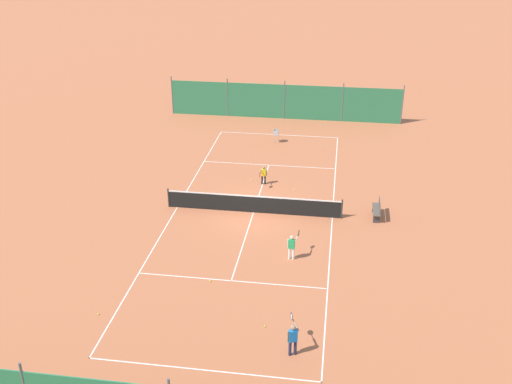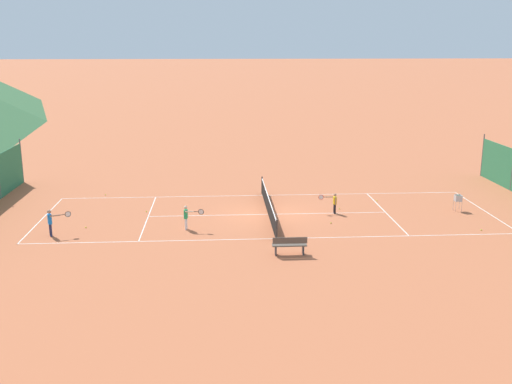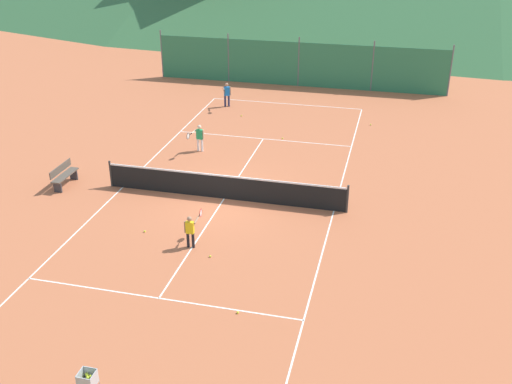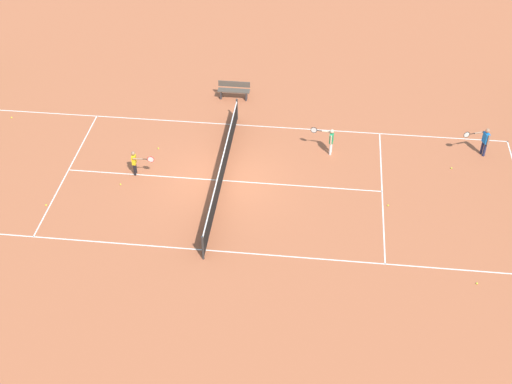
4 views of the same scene
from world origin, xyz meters
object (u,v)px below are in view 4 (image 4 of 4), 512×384
Objects in this scene: tennis_ball_far_corner at (451,168)px; tennis_ball_service_box at (120,184)px; player_far_baseline at (484,140)px; tennis_ball_by_net_right at (46,205)px; player_far_service at (135,161)px; tennis_ball_mid_court at (158,148)px; tennis_net at (222,171)px; player_near_baseline at (330,139)px; tennis_ball_near_corner at (388,205)px; tennis_ball_alley_left at (477,283)px; courtside_bench at (234,90)px; tennis_ball_alley_right at (12,117)px.

tennis_ball_far_corner and tennis_ball_service_box have the same top height.
tennis_ball_by_net_right is at bearing -72.77° from player_far_baseline.
player_far_service is 2.00m from tennis_ball_mid_court.
tennis_ball_by_net_right is at bearing -70.41° from tennis_net.
player_far_service is (-0.04, -3.53, 0.15)m from tennis_net.
tennis_net reaches higher than tennis_ball_mid_court.
tennis_net is at bearing -60.55° from player_near_baseline.
player_near_baseline is at bearing -144.08° from tennis_ball_near_corner.
player_near_baseline is 6.43m from player_far_baseline.
tennis_ball_far_corner is at bearing 104.72° from tennis_ball_by_net_right.
tennis_net is at bearing 58.38° from tennis_ball_mid_court.
tennis_ball_mid_court is (0.51, -7.28, -0.67)m from player_near_baseline.
tennis_net reaches higher than tennis_ball_by_net_right.
tennis_ball_far_corner is (1.17, -1.35, -0.72)m from player_far_baseline.
tennis_ball_near_corner is at bearing 89.25° from tennis_ball_service_box.
tennis_net is at bearing 100.43° from tennis_ball_service_box.
tennis_ball_mid_court is 1.00× the size of tennis_ball_far_corner.
player_far_baseline is (-2.96, 14.16, 0.10)m from player_far_service.
tennis_ball_near_corner is at bearing 35.92° from player_near_baseline.
tennis_ball_far_corner is (0.04, 12.33, 0.00)m from tennis_ball_mid_court.
player_near_baseline reaches higher than tennis_ball_near_corner.
tennis_ball_alley_left is (4.73, 9.48, -0.47)m from tennis_net.
player_far_service is at bearing -26.51° from courtside_bench.
player_near_baseline is 18.28× the size of tennis_ball_far_corner.
tennis_ball_by_net_right is at bearing -39.72° from tennis_ball_mid_court.
tennis_net is at bearing -97.58° from tennis_ball_near_corner.
tennis_ball_alley_left is (6.56, 0.20, 0.00)m from tennis_ball_far_corner.
tennis_ball_mid_court and tennis_ball_service_box have the same top height.
tennis_ball_far_corner is at bearing 85.07° from tennis_ball_alley_right.
courtside_bench is at bearing 152.86° from tennis_ball_service_box.
player_near_baseline is 11.77m from tennis_ball_by_net_right.
tennis_ball_far_corner is at bearing 89.79° from tennis_ball_mid_court.
tennis_ball_service_box is at bearing -79.57° from tennis_net.
tennis_ball_by_net_right is 1.00× the size of tennis_ball_far_corner.
tennis_ball_by_net_right and tennis_ball_alley_left have the same top height.
tennis_net is at bearing -116.53° from tennis_ball_alley_left.
tennis_ball_near_corner is (0.88, 6.60, -0.47)m from tennis_net.
player_far_service is 16.81× the size of tennis_ball_near_corner.
tennis_ball_far_corner and tennis_ball_alley_left have the same top height.
tennis_ball_alley_left is (7.73, -1.15, -0.72)m from player_far_baseline.
player_far_baseline reaches higher than tennis_ball_near_corner.
player_far_baseline is 7.85m from tennis_ball_alley_left.
tennis_ball_service_box is (-1.59, 2.52, 0.00)m from tennis_ball_by_net_right.
player_far_service reaches higher than tennis_ball_alley_right.
player_near_baseline is 8.87m from tennis_ball_alley_left.
tennis_ball_far_corner is at bearing -178.30° from tennis_ball_alley_left.
player_far_baseline is 19.65× the size of tennis_ball_near_corner.
tennis_ball_far_corner is (-4.15, 15.81, 0.00)m from tennis_ball_by_net_right.
tennis_ball_alley_right is at bearing -73.91° from courtside_bench.
tennis_ball_near_corner is (3.88, -4.03, -0.72)m from player_far_baseline.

